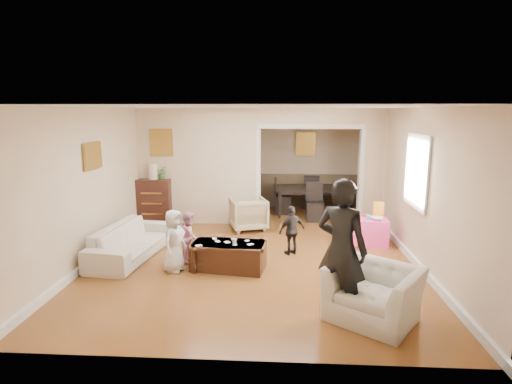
# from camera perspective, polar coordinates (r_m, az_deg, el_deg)

# --- Properties ---
(floor) EXTENTS (7.00, 7.00, 0.00)m
(floor) POSITION_cam_1_polar(r_m,az_deg,el_deg) (7.75, -0.09, -7.93)
(floor) COLOR brown
(floor) RESTS_ON ground
(partition_left) EXTENTS (2.75, 0.18, 2.60)m
(partition_left) POSITION_cam_1_polar(r_m,az_deg,el_deg) (9.37, -7.87, 3.49)
(partition_left) COLOR beige
(partition_left) RESTS_ON ground
(partition_right) EXTENTS (0.55, 0.18, 2.60)m
(partition_right) POSITION_cam_1_polar(r_m,az_deg,el_deg) (9.41, 15.83, 3.21)
(partition_right) COLOR beige
(partition_right) RESTS_ON ground
(partition_header) EXTENTS (2.22, 0.18, 0.35)m
(partition_header) POSITION_cam_1_polar(r_m,az_deg,el_deg) (9.13, 7.62, 10.39)
(partition_header) COLOR beige
(partition_header) RESTS_ON partition_right
(window_pane) EXTENTS (0.03, 0.95, 1.10)m
(window_pane) POSITION_cam_1_polar(r_m,az_deg,el_deg) (7.34, 21.52, 2.68)
(window_pane) COLOR white
(window_pane) RESTS_ON ground
(framed_art_partition) EXTENTS (0.45, 0.03, 0.55)m
(framed_art_partition) POSITION_cam_1_polar(r_m,az_deg,el_deg) (9.41, -13.04, 6.72)
(framed_art_partition) COLOR brown
(framed_art_partition) RESTS_ON partition_left
(framed_art_sofa_wall) EXTENTS (0.03, 0.55, 0.40)m
(framed_art_sofa_wall) POSITION_cam_1_polar(r_m,az_deg,el_deg) (7.44, -21.77, 4.71)
(framed_art_sofa_wall) COLOR brown
(framed_art_alcove) EXTENTS (0.45, 0.03, 0.55)m
(framed_art_alcove) POSITION_cam_1_polar(r_m,az_deg,el_deg) (10.80, 6.89, 6.66)
(framed_art_alcove) COLOR brown
(sofa) EXTENTS (1.01, 2.05, 0.58)m
(sofa) POSITION_cam_1_polar(r_m,az_deg,el_deg) (7.59, -16.98, -6.55)
(sofa) COLOR beige
(sofa) RESTS_ON ground
(armchair_back) EXTENTS (0.93, 0.95, 0.69)m
(armchair_back) POSITION_cam_1_polar(r_m,az_deg,el_deg) (8.92, -1.08, -3.04)
(armchair_back) COLOR tan
(armchair_back) RESTS_ON ground
(armchair_front) EXTENTS (1.36, 1.33, 0.67)m
(armchair_front) POSITION_cam_1_polar(r_m,az_deg,el_deg) (5.39, 16.03, -13.40)
(armchair_front) COLOR beige
(armchair_front) RESTS_ON ground
(dresser) EXTENTS (0.75, 0.42, 1.04)m
(dresser) POSITION_cam_1_polar(r_m,az_deg,el_deg) (9.59, -13.90, -1.29)
(dresser) COLOR #361710
(dresser) RESTS_ON ground
(table_lamp) EXTENTS (0.22, 0.22, 0.36)m
(table_lamp) POSITION_cam_1_polar(r_m,az_deg,el_deg) (9.47, -14.09, 2.84)
(table_lamp) COLOR beige
(table_lamp) RESTS_ON dresser
(potted_plant) EXTENTS (0.26, 0.23, 0.29)m
(potted_plant) POSITION_cam_1_polar(r_m,az_deg,el_deg) (9.42, -12.92, 2.64)
(potted_plant) COLOR #3D692E
(potted_plant) RESTS_ON dresser
(coffee_table) EXTENTS (1.24, 0.75, 0.44)m
(coffee_table) POSITION_cam_1_polar(r_m,az_deg,el_deg) (6.78, -3.84, -8.83)
(coffee_table) COLOR #3D1E13
(coffee_table) RESTS_ON ground
(coffee_cup) EXTENTS (0.11, 0.11, 0.09)m
(coffee_cup) POSITION_cam_1_polar(r_m,az_deg,el_deg) (6.64, -3.06, -6.86)
(coffee_cup) COLOR white
(coffee_cup) RESTS_ON coffee_table
(play_table) EXTENTS (0.58, 0.58, 0.53)m
(play_table) POSITION_cam_1_polar(r_m,az_deg,el_deg) (8.22, 15.85, -5.32)
(play_table) COLOR #FF43A9
(play_table) RESTS_ON ground
(cereal_box) EXTENTS (0.20, 0.08, 0.30)m
(cereal_box) POSITION_cam_1_polar(r_m,az_deg,el_deg) (8.23, 16.67, -2.36)
(cereal_box) COLOR yellow
(cereal_box) RESTS_ON play_table
(cyan_cup) EXTENTS (0.08, 0.08, 0.08)m
(cyan_cup) POSITION_cam_1_polar(r_m,az_deg,el_deg) (8.07, 15.34, -3.36)
(cyan_cup) COLOR #25BAAF
(cyan_cup) RESTS_ON play_table
(toy_block) EXTENTS (0.09, 0.08, 0.05)m
(toy_block) POSITION_cam_1_polar(r_m,az_deg,el_deg) (8.23, 14.96, -3.17)
(toy_block) COLOR red
(toy_block) RESTS_ON play_table
(play_bowl) EXTENTS (0.25, 0.25, 0.06)m
(play_bowl) POSITION_cam_1_polar(r_m,az_deg,el_deg) (8.04, 16.49, -3.56)
(play_bowl) COLOR silver
(play_bowl) RESTS_ON play_table
(dining_table) EXTENTS (1.97, 1.21, 0.67)m
(dining_table) POSITION_cam_1_polar(r_m,az_deg,el_deg) (10.33, 7.87, -1.23)
(dining_table) COLOR black
(dining_table) RESTS_ON ground
(adult_person) EXTENTS (0.77, 0.71, 1.77)m
(adult_person) POSITION_cam_1_polar(r_m,az_deg,el_deg) (5.13, 11.80, -7.84)
(adult_person) COLOR black
(adult_person) RESTS_ON ground
(child_kneel_a) EXTENTS (0.46, 0.57, 1.01)m
(child_kneel_a) POSITION_cam_1_polar(r_m,az_deg,el_deg) (6.71, -11.31, -6.66)
(child_kneel_a) COLOR silver
(child_kneel_a) RESTS_ON ground
(child_kneel_b) EXTENTS (0.41, 0.48, 0.87)m
(child_kneel_b) POSITION_cam_1_polar(r_m,az_deg,el_deg) (7.11, -9.20, -6.16)
(child_kneel_b) COLOR pink
(child_kneel_b) RESTS_ON ground
(child_toddler) EXTENTS (0.56, 0.46, 0.89)m
(child_toddler) POSITION_cam_1_polar(r_m,az_deg,el_deg) (7.38, 5.02, -5.32)
(child_toddler) COLOR black
(child_toddler) RESTS_ON ground
(craft_papers) EXTENTS (0.94, 0.49, 0.00)m
(craft_papers) POSITION_cam_1_polar(r_m,az_deg,el_deg) (6.72, -4.21, -7.02)
(craft_papers) COLOR white
(craft_papers) RESTS_ON coffee_table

